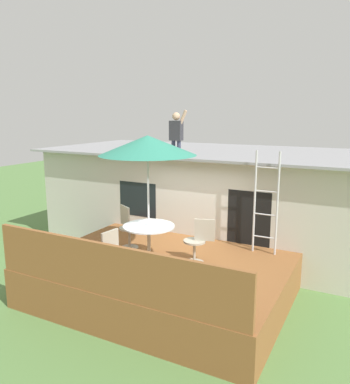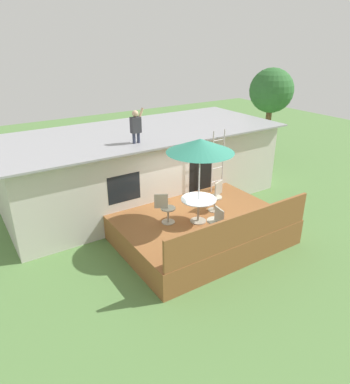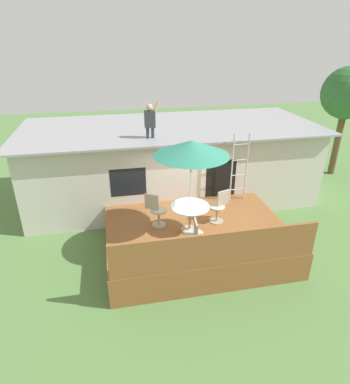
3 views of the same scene
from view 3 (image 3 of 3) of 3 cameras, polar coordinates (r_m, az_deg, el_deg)
name	(u,v)px [view 3 (image 3 of 3)]	position (r m, az deg, el deg)	size (l,w,h in m)	color
ground_plane	(194,247)	(9.87, 3.34, -9.49)	(40.00, 40.00, 0.00)	#567F42
house	(171,162)	(12.37, -0.70, 5.22)	(10.50, 4.50, 2.73)	beige
deck	(195,236)	(9.65, 3.40, -7.55)	(4.97, 3.94, 0.80)	brown
deck_railing	(217,250)	(7.66, 7.24, -9.85)	(4.87, 0.08, 0.90)	brown
patio_table	(190,211)	(8.86, 2.60, -3.35)	(1.04, 1.04, 0.74)	#A59E8C
patio_umbrella	(191,148)	(8.16, 2.84, 7.56)	(1.90, 1.90, 2.54)	silver
step_ladder	(239,168)	(10.54, 10.99, 4.16)	(0.52, 0.04, 2.20)	silver
person_figure	(150,119)	(10.36, -4.30, 12.49)	(0.47, 0.20, 1.11)	#33384C
patio_chair_left	(156,210)	(9.19, -3.26, -3.15)	(0.58, 0.44, 0.92)	#A59E8C
patio_chair_right	(219,207)	(9.45, 7.63, -2.50)	(0.60, 0.44, 0.92)	#A59E8C
patio_chair_near	(195,235)	(8.09, 3.42, -7.47)	(0.44, 0.62, 0.92)	#A59E8C
backyard_tree	(348,94)	(15.67, 27.55, 14.69)	(2.10, 2.10, 4.55)	brown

